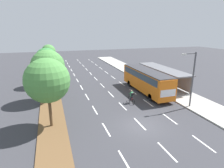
{
  "coord_description": "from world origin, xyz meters",
  "views": [
    {
      "loc": [
        -7.94,
        -14.78,
        9.09
      ],
      "look_at": [
        0.53,
        10.99,
        1.2
      ],
      "focal_mm": 30.31,
      "sensor_mm": 36.0,
      "label": 1
    }
  ],
  "objects_px": {
    "median_tree_second": "(48,66)",
    "median_tree_fourth": "(49,56)",
    "streetlight": "(192,76)",
    "bus_shelter": "(164,75)",
    "cyclist": "(132,97)",
    "median_tree_third": "(47,59)",
    "median_tree_nearest": "(47,81)",
    "median_tree_fifth": "(49,51)",
    "bus": "(146,79)"
  },
  "relations": [
    {
      "from": "median_tree_second",
      "to": "median_tree_fourth",
      "type": "height_order",
      "value": "median_tree_second"
    },
    {
      "from": "median_tree_second",
      "to": "streetlight",
      "type": "distance_m",
      "value": 17.46
    },
    {
      "from": "bus_shelter",
      "to": "streetlight",
      "type": "xyz_separation_m",
      "value": [
        -2.11,
        -8.71,
        2.02
      ]
    },
    {
      "from": "cyclist",
      "to": "median_tree_third",
      "type": "relative_size",
      "value": 0.3
    },
    {
      "from": "median_tree_second",
      "to": "median_tree_fourth",
      "type": "xyz_separation_m",
      "value": [
        0.14,
        14.71,
        -0.64
      ]
    },
    {
      "from": "median_tree_nearest",
      "to": "median_tree_fourth",
      "type": "distance_m",
      "value": 22.08
    },
    {
      "from": "bus_shelter",
      "to": "median_tree_nearest",
      "type": "relative_size",
      "value": 1.77
    },
    {
      "from": "median_tree_fourth",
      "to": "median_tree_fifth",
      "type": "xyz_separation_m",
      "value": [
        0.03,
        7.36,
        0.16
      ]
    },
    {
      "from": "bus_shelter",
      "to": "median_tree_fourth",
      "type": "bearing_deg",
      "value": 142.48
    },
    {
      "from": "median_tree_third",
      "to": "streetlight",
      "type": "bearing_deg",
      "value": -43.21
    },
    {
      "from": "bus",
      "to": "median_tree_third",
      "type": "relative_size",
      "value": 1.84
    },
    {
      "from": "bus",
      "to": "median_tree_third",
      "type": "bearing_deg",
      "value": 149.37
    },
    {
      "from": "bus_shelter",
      "to": "median_tree_nearest",
      "type": "height_order",
      "value": "median_tree_nearest"
    },
    {
      "from": "cyclist",
      "to": "streetlight",
      "type": "relative_size",
      "value": 0.28
    },
    {
      "from": "streetlight",
      "to": "median_tree_third",
      "type": "bearing_deg",
      "value": 136.79
    },
    {
      "from": "cyclist",
      "to": "median_tree_third",
      "type": "xyz_separation_m",
      "value": [
        -9.98,
        11.45,
        3.67
      ]
    },
    {
      "from": "median_tree_fifth",
      "to": "streetlight",
      "type": "height_order",
      "value": "streetlight"
    },
    {
      "from": "bus_shelter",
      "to": "median_tree_second",
      "type": "height_order",
      "value": "median_tree_second"
    },
    {
      "from": "bus_shelter",
      "to": "median_tree_third",
      "type": "xyz_separation_m",
      "value": [
        -18.01,
        6.22,
        2.59
      ]
    },
    {
      "from": "median_tree_fifth",
      "to": "median_tree_second",
      "type": "bearing_deg",
      "value": -90.43
    },
    {
      "from": "cyclist",
      "to": "median_tree_third",
      "type": "height_order",
      "value": "median_tree_third"
    },
    {
      "from": "median_tree_nearest",
      "to": "median_tree_fourth",
      "type": "height_order",
      "value": "median_tree_nearest"
    },
    {
      "from": "median_tree_nearest",
      "to": "median_tree_second",
      "type": "bearing_deg",
      "value": 89.47
    },
    {
      "from": "median_tree_fifth",
      "to": "streetlight",
      "type": "xyz_separation_m",
      "value": [
        15.55,
        -29.65,
        -0.22
      ]
    },
    {
      "from": "cyclist",
      "to": "median_tree_second",
      "type": "height_order",
      "value": "median_tree_second"
    },
    {
      "from": "median_tree_fourth",
      "to": "streetlight",
      "type": "xyz_separation_m",
      "value": [
        15.57,
        -22.29,
        -0.05
      ]
    },
    {
      "from": "median_tree_second",
      "to": "median_tree_third",
      "type": "relative_size",
      "value": 1.07
    },
    {
      "from": "bus",
      "to": "median_tree_third",
      "type": "height_order",
      "value": "median_tree_third"
    },
    {
      "from": "bus_shelter",
      "to": "bus",
      "type": "bearing_deg",
      "value": -155.97
    },
    {
      "from": "median_tree_nearest",
      "to": "median_tree_second",
      "type": "xyz_separation_m",
      "value": [
        0.07,
        7.36,
        -0.04
      ]
    },
    {
      "from": "bus",
      "to": "median_tree_third",
      "type": "distance_m",
      "value": 16.14
    },
    {
      "from": "median_tree_second",
      "to": "median_tree_fourth",
      "type": "distance_m",
      "value": 14.73
    },
    {
      "from": "median_tree_third",
      "to": "cyclist",
      "type": "bearing_deg",
      "value": -48.92
    },
    {
      "from": "median_tree_fourth",
      "to": "streetlight",
      "type": "distance_m",
      "value": 27.19
    },
    {
      "from": "median_tree_third",
      "to": "median_tree_fifth",
      "type": "bearing_deg",
      "value": 88.61
    },
    {
      "from": "cyclist",
      "to": "streetlight",
      "type": "height_order",
      "value": "streetlight"
    },
    {
      "from": "median_tree_fourth",
      "to": "median_tree_third",
      "type": "bearing_deg",
      "value": -92.58
    },
    {
      "from": "median_tree_nearest",
      "to": "median_tree_fourth",
      "type": "bearing_deg",
      "value": 89.46
    },
    {
      "from": "cyclist",
      "to": "bus",
      "type": "bearing_deg",
      "value": 41.47
    },
    {
      "from": "median_tree_third",
      "to": "median_tree_fourth",
      "type": "xyz_separation_m",
      "value": [
        0.33,
        7.36,
        -0.52
      ]
    },
    {
      "from": "median_tree_fourth",
      "to": "bus_shelter",
      "type": "bearing_deg",
      "value": -37.52
    },
    {
      "from": "bus",
      "to": "median_tree_fourth",
      "type": "xyz_separation_m",
      "value": [
        -13.4,
        15.49,
        1.88
      ]
    },
    {
      "from": "median_tree_second",
      "to": "median_tree_third",
      "type": "height_order",
      "value": "median_tree_second"
    },
    {
      "from": "cyclist",
      "to": "median_tree_fourth",
      "type": "height_order",
      "value": "median_tree_fourth"
    },
    {
      "from": "cyclist",
      "to": "median_tree_fourth",
      "type": "relative_size",
      "value": 0.35
    },
    {
      "from": "bus_shelter",
      "to": "median_tree_second",
      "type": "relative_size",
      "value": 1.77
    },
    {
      "from": "median_tree_second",
      "to": "median_tree_fifth",
      "type": "distance_m",
      "value": 22.07
    },
    {
      "from": "bus_shelter",
      "to": "median_tree_fourth",
      "type": "height_order",
      "value": "median_tree_fourth"
    },
    {
      "from": "median_tree_nearest",
      "to": "median_tree_third",
      "type": "distance_m",
      "value": 14.71
    },
    {
      "from": "cyclist",
      "to": "median_tree_fourth",
      "type": "distance_m",
      "value": 21.37
    }
  ]
}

